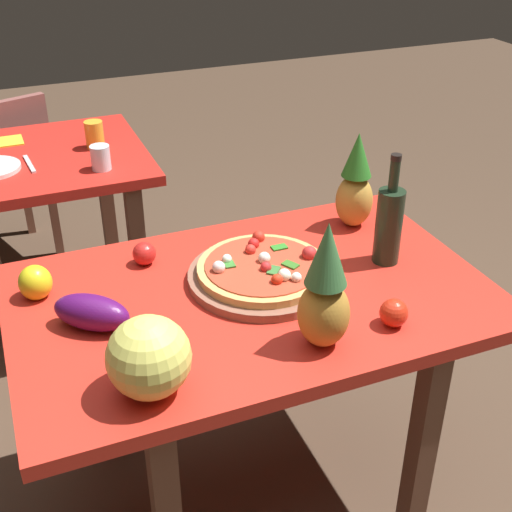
% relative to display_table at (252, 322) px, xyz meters
% --- Properties ---
extents(ground_plane, '(10.00, 10.00, 0.00)m').
position_rel_display_table_xyz_m(ground_plane, '(0.00, 0.00, -0.67)').
color(ground_plane, '#4C3828').
extents(display_table, '(1.27, 0.81, 0.77)m').
position_rel_display_table_xyz_m(display_table, '(0.00, 0.00, 0.00)').
color(display_table, brown).
rests_on(display_table, ground_plane).
extents(background_table, '(0.90, 0.76, 0.77)m').
position_rel_display_table_xyz_m(background_table, '(-0.45, 1.22, -0.03)').
color(background_table, brown).
rests_on(background_table, ground_plane).
extents(dining_chair, '(0.51, 0.51, 0.85)m').
position_rel_display_table_xyz_m(dining_chair, '(-0.54, 1.83, -0.19)').
color(dining_chair, brown).
rests_on(dining_chair, ground_plane).
extents(pizza_board, '(0.41, 0.41, 0.02)m').
position_rel_display_table_xyz_m(pizza_board, '(0.05, 0.04, 0.11)').
color(pizza_board, brown).
rests_on(pizza_board, display_table).
extents(pizza, '(0.36, 0.36, 0.06)m').
position_rel_display_table_xyz_m(pizza, '(0.05, 0.05, 0.14)').
color(pizza, tan).
rests_on(pizza, pizza_board).
extents(wine_bottle, '(0.08, 0.08, 0.33)m').
position_rel_display_table_xyz_m(wine_bottle, '(0.42, 0.01, 0.22)').
color(wine_bottle, '#1D2D1D').
rests_on(wine_bottle, display_table).
extents(pineapple_left, '(0.12, 0.12, 0.32)m').
position_rel_display_table_xyz_m(pineapple_left, '(0.07, -0.27, 0.24)').
color(pineapple_left, '#B5802E').
rests_on(pineapple_left, display_table).
extents(pineapple_right, '(0.12, 0.12, 0.30)m').
position_rel_display_table_xyz_m(pineapple_right, '(0.44, 0.24, 0.23)').
color(pineapple_right, gold).
rests_on(pineapple_right, display_table).
extents(melon, '(0.18, 0.18, 0.18)m').
position_rel_display_table_xyz_m(melon, '(-0.35, -0.28, 0.19)').
color(melon, '#E2DE63').
rests_on(melon, display_table).
extents(bell_pepper, '(0.09, 0.09, 0.10)m').
position_rel_display_table_xyz_m(bell_pepper, '(-0.53, 0.19, 0.14)').
color(bell_pepper, yellow).
rests_on(bell_pepper, display_table).
extents(eggplant, '(0.21, 0.19, 0.09)m').
position_rel_display_table_xyz_m(eggplant, '(-0.42, 0.00, 0.14)').
color(eggplant, '#4F1258').
rests_on(eggplant, display_table).
extents(tomato_by_bottle, '(0.07, 0.07, 0.07)m').
position_rel_display_table_xyz_m(tomato_by_bottle, '(-0.23, 0.25, 0.13)').
color(tomato_by_bottle, red).
rests_on(tomato_by_bottle, display_table).
extents(tomato_beside_pepper, '(0.07, 0.07, 0.07)m').
position_rel_display_table_xyz_m(tomato_beside_pepper, '(0.27, -0.27, 0.13)').
color(tomato_beside_pepper, red).
rests_on(tomato_beside_pepper, display_table).
extents(drinking_glass_juice, '(0.07, 0.07, 0.11)m').
position_rel_display_table_xyz_m(drinking_glass_juice, '(-0.19, 1.22, 0.15)').
color(drinking_glass_juice, gold).
rests_on(drinking_glass_juice, background_table).
extents(drinking_glass_water, '(0.07, 0.07, 0.09)m').
position_rel_display_table_xyz_m(drinking_glass_water, '(-0.21, 0.99, 0.14)').
color(drinking_glass_water, silver).
rests_on(drinking_glass_water, background_table).
extents(knife_utensil, '(0.03, 0.18, 0.01)m').
position_rel_display_table_xyz_m(knife_utensil, '(-0.46, 1.13, 0.10)').
color(knife_utensil, silver).
rests_on(knife_utensil, background_table).
extents(napkin_folded, '(0.14, 0.12, 0.01)m').
position_rel_display_table_xyz_m(napkin_folded, '(-0.52, 1.42, 0.10)').
color(napkin_folded, yellow).
rests_on(napkin_folded, background_table).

